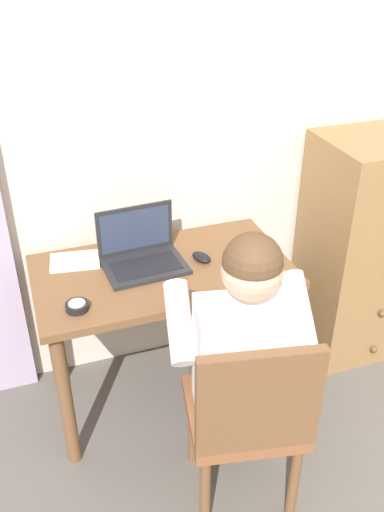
{
  "coord_description": "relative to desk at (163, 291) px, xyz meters",
  "views": [
    {
      "loc": [
        -0.89,
        -0.09,
        2.02
      ],
      "look_at": [
        -0.26,
        1.73,
        0.84
      ],
      "focal_mm": 38.89,
      "sensor_mm": 36.0,
      "label": 1
    }
  ],
  "objects": [
    {
      "name": "person_seated",
      "position": [
        0.15,
        -0.49,
        0.05
      ],
      "size": [
        0.6,
        0.64,
        1.19
      ],
      "color": "#4C4C4C",
      "rests_on": "ground_plane"
    },
    {
      "name": "chair",
      "position": [
        0.12,
        -0.66,
        -0.13
      ],
      "size": [
        0.49,
        0.47,
        0.87
      ],
      "color": "brown",
      "rests_on": "ground_plane"
    },
    {
      "name": "wall_back",
      "position": [
        0.36,
        0.37,
        0.63
      ],
      "size": [
        4.8,
        0.05,
        2.5
      ],
      "primitive_type": "cube",
      "color": "beige",
      "rests_on": "ground_plane"
    },
    {
      "name": "dresser",
      "position": [
        1.07,
        0.08,
        -0.03
      ],
      "size": [
        0.51,
        0.49,
        1.17
      ],
      "color": "olive",
      "rests_on": "ground_plane"
    },
    {
      "name": "laptop",
      "position": [
        -0.07,
        0.07,
        0.17
      ],
      "size": [
        0.35,
        0.27,
        0.24
      ],
      "color": "#232326",
      "rests_on": "desk"
    },
    {
      "name": "computer_mouse",
      "position": [
        0.18,
        0.01,
        0.14
      ],
      "size": [
        0.09,
        0.12,
        0.03
      ],
      "primitive_type": "ellipsoid",
      "rotation": [
        0.0,
        0.0,
        0.39
      ],
      "color": "black",
      "rests_on": "desk"
    },
    {
      "name": "desk_clock",
      "position": [
        -0.39,
        -0.17,
        0.13
      ],
      "size": [
        0.09,
        0.09,
        0.03
      ],
      "color": "black",
      "rests_on": "desk"
    },
    {
      "name": "desk",
      "position": [
        0.0,
        0.0,
        0.0
      ],
      "size": [
        1.09,
        0.6,
        0.74
      ],
      "color": "brown",
      "rests_on": "ground_plane"
    },
    {
      "name": "notebook_pad",
      "position": [
        -0.35,
        0.17,
        0.13
      ],
      "size": [
        0.23,
        0.18,
        0.01
      ],
      "primitive_type": "cube",
      "rotation": [
        0.0,
        0.0,
        -0.14
      ],
      "color": "silver",
      "rests_on": "desk"
    }
  ]
}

